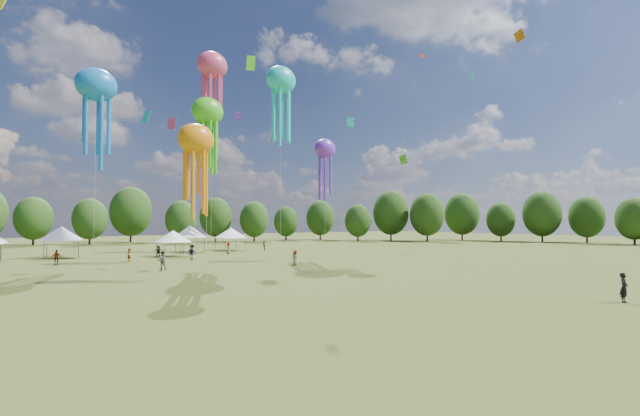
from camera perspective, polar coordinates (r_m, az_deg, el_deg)
ground at (r=25.67m, az=26.50°, el=-12.76°), size 300.00×300.00×0.00m
observer_main at (r=32.76m, az=35.13°, el=-8.58°), size 0.70×0.50×1.83m
spectator_near at (r=47.61m, az=-20.10°, el=-6.52°), size 1.01×0.83×1.92m
spectators_far at (r=62.02m, az=-15.90°, el=-5.54°), size 32.67×25.54×1.89m
festival_tents at (r=70.17m, az=-22.51°, el=-3.14°), size 39.13×12.42×4.37m
show_kites at (r=63.46m, az=-13.27°, el=13.13°), size 33.23×28.70×31.06m
small_kites at (r=61.76m, az=-16.69°, el=21.95°), size 74.49×58.77×45.58m
treeline at (r=75.95m, az=-23.31°, el=-0.47°), size 201.57×95.24×13.43m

